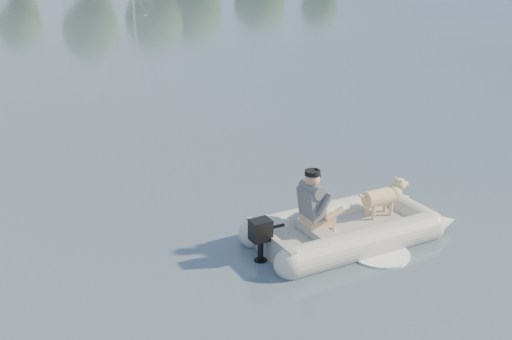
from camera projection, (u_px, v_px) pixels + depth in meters
water at (327, 254)px, 8.58m from camera, size 160.00×160.00×0.00m
dinghy at (350, 205)px, 8.87m from camera, size 4.21×3.02×1.20m
man at (313, 201)px, 8.58m from camera, size 0.67×0.59×0.92m
dog at (380, 200)px, 9.17m from camera, size 0.82×0.36×0.53m
outboard_motor at (260, 242)px, 8.32m from camera, size 0.38×0.28×0.67m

